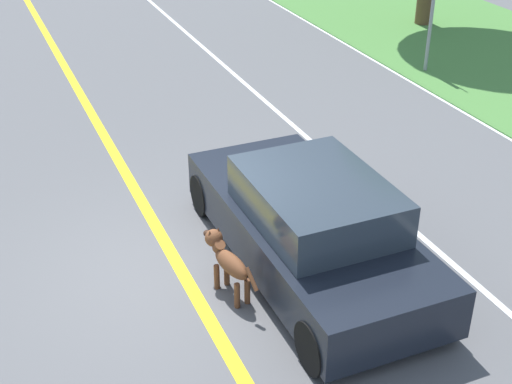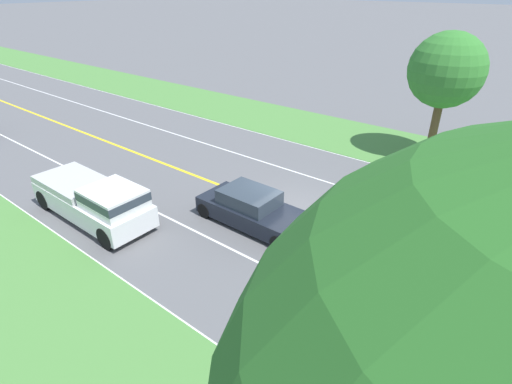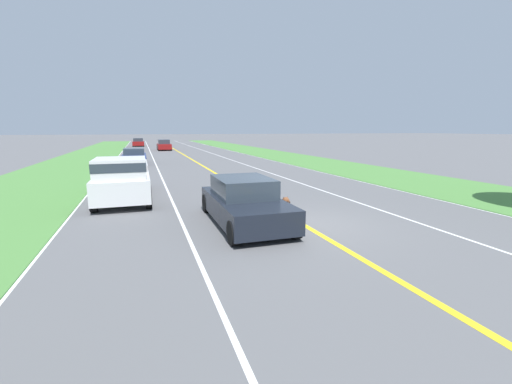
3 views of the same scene
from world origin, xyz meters
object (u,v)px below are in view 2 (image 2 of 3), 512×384
object	(u,v)px
ego_car	(252,209)
dog	(269,200)
roadside_tree_left_near	(446,71)
pickup_truck	(95,199)

from	to	relation	value
ego_car	dog	world-z (taller)	ego_car
ego_car	roadside_tree_left_near	bearing A→B (deg)	164.61
pickup_truck	dog	bearing A→B (deg)	134.85
ego_car	roadside_tree_left_near	size ratio (longest dim) A/B	0.69
ego_car	pickup_truck	xyz separation A→B (m)	(3.69, -5.05, 0.28)
dog	pickup_truck	distance (m)	6.99
dog	roadside_tree_left_near	size ratio (longest dim) A/B	0.18
dog	roadside_tree_left_near	distance (m)	11.72
pickup_truck	roadside_tree_left_near	size ratio (longest dim) A/B	0.88
pickup_truck	roadside_tree_left_near	distance (m)	17.85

